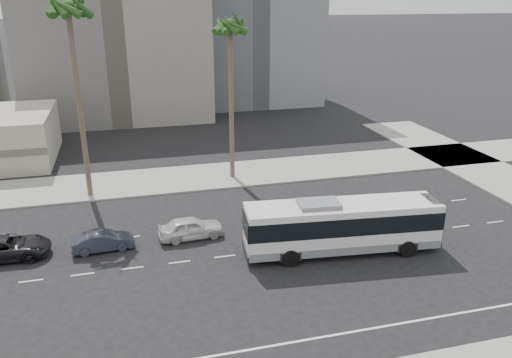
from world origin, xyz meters
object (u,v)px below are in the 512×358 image
object	(u,v)px
car_c	(6,247)
palm_mid	(68,12)
city_bus	(342,225)
palm_near	(230,29)
car_a	(191,228)
car_b	(103,241)

from	to	relation	value
car_c	palm_mid	distance (m)	18.01
city_bus	palm_near	world-z (taller)	palm_near
car_a	car_c	size ratio (longest dim) A/B	0.83
palm_near	car_a	bearing A→B (deg)	-115.64
car_b	palm_mid	distance (m)	17.73
car_c	palm_near	size ratio (longest dim) A/B	0.37
car_b	palm_near	xyz separation A→B (m)	(11.50, 11.76, 12.84)
city_bus	car_a	distance (m)	10.61
city_bus	palm_mid	xyz separation A→B (m)	(-16.79, 14.57, 13.09)
car_a	car_b	bearing A→B (deg)	89.01
car_b	palm_near	size ratio (longest dim) A/B	0.27
car_c	city_bus	bearing A→B (deg)	-100.31
car_b	city_bus	bearing A→B (deg)	-109.52
palm_mid	palm_near	bearing A→B (deg)	6.47
car_c	car_a	bearing A→B (deg)	-88.67
car_a	palm_near	size ratio (longest dim) A/B	0.31
city_bus	palm_near	xyz separation A→B (m)	(-4.00, 16.02, 11.56)
car_b	car_c	bearing A→B (deg)	81.62
palm_near	palm_mid	bearing A→B (deg)	-173.53
car_c	palm_near	world-z (taller)	palm_near
city_bus	car_c	bearing A→B (deg)	173.46
car_b	palm_mid	bearing A→B (deg)	2.93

